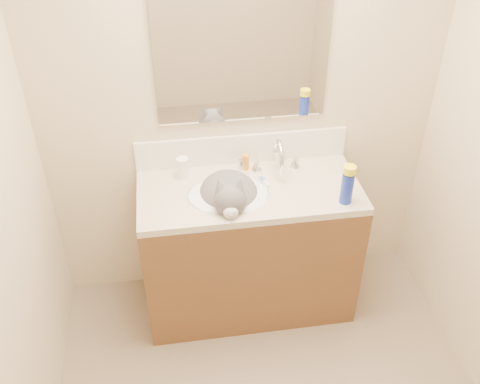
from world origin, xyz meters
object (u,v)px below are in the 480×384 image
object	(u,v)px
basin	(228,204)
amber_bottle	(246,162)
pill_bottle	(183,168)
vanity_cabinet	(249,251)
cat	(229,197)
spray_can	(347,188)
faucet	(278,159)
silver_jar	(243,164)

from	to	relation	value
basin	amber_bottle	size ratio (longest dim) A/B	4.81
pill_bottle	amber_bottle	bearing A→B (deg)	3.77
basin	amber_bottle	world-z (taller)	amber_bottle
vanity_cabinet	cat	world-z (taller)	cat
pill_bottle	spray_can	size ratio (longest dim) A/B	0.68
basin	faucet	distance (m)	0.38
faucet	silver_jar	distance (m)	0.21
silver_jar	spray_can	distance (m)	0.62
faucet	cat	bearing A→B (deg)	-150.07
vanity_cabinet	cat	distance (m)	0.45
silver_jar	cat	bearing A→B (deg)	-114.78
spray_can	vanity_cabinet	bearing A→B (deg)	157.98
vanity_cabinet	silver_jar	xyz separation A→B (m)	(-0.01, 0.20, 0.48)
faucet	spray_can	bearing A→B (deg)	-48.42
pill_bottle	silver_jar	world-z (taller)	pill_bottle
cat	basin	bearing A→B (deg)	158.58
basin	amber_bottle	xyz separation A→B (m)	(0.13, 0.22, 0.12)
cat	amber_bottle	size ratio (longest dim) A/B	4.99
spray_can	cat	bearing A→B (deg)	164.92
vanity_cabinet	faucet	xyz separation A→B (m)	(0.18, 0.14, 0.54)
basin	spray_can	bearing A→B (deg)	-15.18
vanity_cabinet	pill_bottle	xyz separation A→B (m)	(-0.34, 0.17, 0.51)
cat	pill_bottle	xyz separation A→B (m)	(-0.23, 0.20, 0.08)
spray_can	pill_bottle	bearing A→B (deg)	156.26
cat	pill_bottle	distance (m)	0.31
faucet	vanity_cabinet	bearing A→B (deg)	-142.71
silver_jar	pill_bottle	bearing A→B (deg)	-174.28
basin	cat	bearing A→B (deg)	-26.38
faucet	pill_bottle	size ratio (longest dim) A/B	2.38
vanity_cabinet	faucet	distance (m)	0.58
pill_bottle	faucet	bearing A→B (deg)	-3.37
basin	pill_bottle	xyz separation A→B (m)	(-0.22, 0.20, 0.13)
vanity_cabinet	basin	size ratio (longest dim) A/B	2.67
silver_jar	basin	bearing A→B (deg)	-116.08
pill_bottle	amber_bottle	distance (m)	0.35
amber_bottle	spray_can	distance (m)	0.60
basin	silver_jar	size ratio (longest dim) A/B	8.33
cat	silver_jar	distance (m)	0.26
pill_bottle	silver_jar	bearing A→B (deg)	5.72
amber_bottle	spray_can	world-z (taller)	spray_can
pill_bottle	cat	bearing A→B (deg)	-41.19
vanity_cabinet	spray_can	bearing A→B (deg)	-22.02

